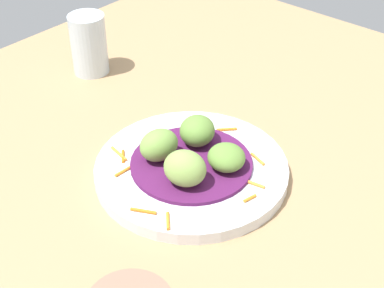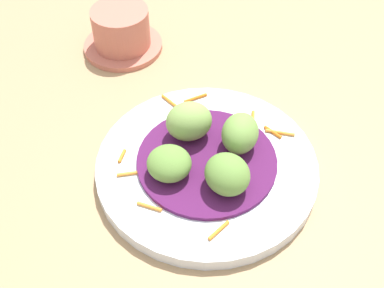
# 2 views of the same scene
# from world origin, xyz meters

# --- Properties ---
(table_surface) EXTENTS (1.10, 1.10, 0.02)m
(table_surface) POSITION_xyz_m (0.00, 0.00, 0.01)
(table_surface) COLOR tan
(table_surface) RESTS_ON ground
(main_plate) EXTENTS (0.26, 0.26, 0.02)m
(main_plate) POSITION_xyz_m (0.02, -0.04, 0.03)
(main_plate) COLOR silver
(main_plate) RESTS_ON table_surface
(cabbage_bed) EXTENTS (0.16, 0.16, 0.01)m
(cabbage_bed) POSITION_xyz_m (0.02, -0.04, 0.04)
(cabbage_bed) COLOR #51194C
(cabbage_bed) RESTS_ON main_plate
(carrot_garnish) EXTENTS (0.22, 0.21, 0.00)m
(carrot_garnish) POSITION_xyz_m (0.04, -0.04, 0.04)
(carrot_garnish) COLOR orange
(carrot_garnish) RESTS_ON main_plate
(guac_scoop_left) EXTENTS (0.06, 0.05, 0.04)m
(guac_scoop_left) POSITION_xyz_m (0.04, -0.08, 0.06)
(guac_scoop_left) COLOR #759E47
(guac_scoop_left) RESTS_ON cabbage_bed
(guac_scoop_center) EXTENTS (0.06, 0.07, 0.05)m
(guac_scoop_center) POSITION_xyz_m (0.06, -0.02, 0.07)
(guac_scoop_center) COLOR #84A851
(guac_scoop_center) RESTS_ON cabbage_bed
(guac_scoop_right) EXTENTS (0.07, 0.07, 0.03)m
(guac_scoop_right) POSITION_xyz_m (-0.00, -0.00, 0.06)
(guac_scoop_right) COLOR olive
(guac_scoop_right) RESTS_ON cabbage_bed
(guac_scoop_back) EXTENTS (0.07, 0.07, 0.04)m
(guac_scoop_back) POSITION_xyz_m (-0.02, -0.06, 0.06)
(guac_scoop_back) COLOR olive
(guac_scoop_back) RESTS_ON cabbage_bed
(terracotta_bowl) EXTENTS (0.12, 0.12, 0.06)m
(terracotta_bowl) POSITION_xyz_m (0.26, 0.09, 0.05)
(terracotta_bowl) COLOR #C66B56
(terracotta_bowl) RESTS_ON table_surface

